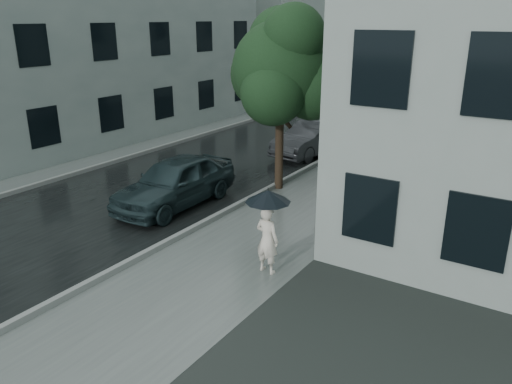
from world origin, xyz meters
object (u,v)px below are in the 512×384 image
Objects in this scene: car_far at (312,138)px; car_near at (175,182)px; street_tree at (282,68)px; pedestrian at (267,240)px; lamp_post at (354,85)px.

car_near is at bearing -88.15° from car_far.
pedestrian is at bearing -62.77° from street_tree.
car_far is at bearing -143.56° from lamp_post.
car_near reaches higher than car_far.
car_near is 7.82m from car_far.
street_tree reaches higher than pedestrian.
pedestrian reaches higher than car_near.
street_tree is 5.67m from lamp_post.
street_tree is 4.99m from car_near.
street_tree reaches higher than car_far.
pedestrian is 5.14m from car_near.
car_far is (-1.29, -1.07, -2.21)m from lamp_post.
car_far is (0.82, 7.78, -0.06)m from car_near.
pedestrian is at bearing -80.05° from lamp_post.
pedestrian is 0.38× the size of car_far.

